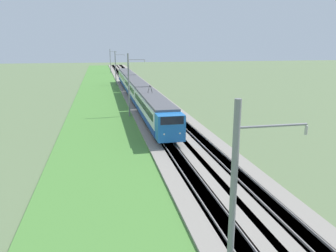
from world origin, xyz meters
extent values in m
cube|color=gray|center=(50.00, 0.00, 0.15)|extent=(240.00, 4.40, 0.30)
cube|color=gray|center=(50.00, -3.86, 0.15)|extent=(240.00, 4.40, 0.30)
cube|color=#4C4238|center=(50.00, 0.00, 0.15)|extent=(240.00, 1.57, 0.30)
cube|color=gray|center=(50.00, 0.53, 0.38)|extent=(240.00, 0.07, 0.15)
cube|color=gray|center=(50.00, -0.53, 0.38)|extent=(240.00, 0.07, 0.15)
cube|color=#4C4238|center=(50.00, -3.86, 0.15)|extent=(240.00, 1.57, 0.30)
cube|color=gray|center=(50.00, -3.32, 0.38)|extent=(240.00, 0.07, 0.15)
cube|color=gray|center=(50.00, -4.39, 0.38)|extent=(240.00, 0.07, 0.15)
cube|color=#4C8438|center=(50.00, 6.95, 0.06)|extent=(240.00, 9.62, 0.12)
cube|color=blue|center=(28.24, 0.00, 2.34)|extent=(1.94, 2.80, 2.68)
cube|color=black|center=(27.95, 0.00, 3.24)|extent=(1.40, 2.33, 0.80)
sphere|color=#F2EAC6|center=(27.32, 0.80, 1.90)|extent=(0.20, 0.20, 0.20)
sphere|color=#F2EAC6|center=(27.32, -0.80, 1.90)|extent=(0.20, 0.20, 0.20)
cube|color=navy|center=(38.70, 0.00, 1.38)|extent=(18.98, 2.91, 0.75)
cube|color=silver|center=(38.70, 0.00, 2.72)|extent=(18.98, 2.91, 1.93)
cube|color=black|center=(38.70, 0.00, 2.87)|extent=(17.46, 2.93, 0.81)
cube|color=#515156|center=(38.70, 0.00, 3.81)|extent=(18.98, 2.68, 0.25)
cube|color=black|center=(38.70, 0.00, 0.72)|extent=(18.03, 2.48, 0.55)
cylinder|color=black|center=(31.01, 0.53, 0.88)|extent=(0.86, 0.12, 0.86)
cylinder|color=black|center=(31.01, -0.53, 0.88)|extent=(0.86, 0.12, 0.86)
cube|color=navy|center=(59.24, 0.00, 1.38)|extent=(20.92, 2.91, 0.75)
cube|color=silver|center=(59.24, 0.00, 2.72)|extent=(20.92, 2.91, 1.93)
cube|color=black|center=(59.24, 0.00, 2.87)|extent=(19.24, 2.93, 0.81)
cube|color=#515156|center=(59.24, 0.00, 3.81)|extent=(20.92, 2.68, 0.25)
cube|color=black|center=(59.24, 0.00, 0.72)|extent=(19.87, 2.48, 0.55)
cube|color=navy|center=(80.76, 0.00, 1.38)|extent=(20.92, 2.91, 0.75)
cube|color=silver|center=(80.76, 0.00, 2.72)|extent=(20.92, 2.91, 1.93)
cube|color=black|center=(80.76, 0.00, 2.87)|extent=(19.24, 2.93, 0.81)
cube|color=#515156|center=(80.76, 0.00, 3.81)|extent=(20.92, 2.68, 0.25)
cube|color=black|center=(80.76, 0.00, 0.72)|extent=(19.87, 2.48, 0.55)
cylinder|color=black|center=(41.54, 0.17, 4.48)|extent=(0.06, 0.33, 1.08)
cylinder|color=black|center=(41.54, -0.17, 4.48)|extent=(0.06, 0.33, 1.08)
cube|color=black|center=(31.01, 0.00, 0.00)|extent=(0.10, 0.10, 0.00)
cylinder|color=slate|center=(6.03, 2.66, 4.43)|extent=(0.22, 0.22, 8.85)
cylinder|color=slate|center=(6.03, 1.46, 7.95)|extent=(0.08, 2.40, 0.08)
cylinder|color=#B2ADA8|center=(6.03, 0.26, 7.75)|extent=(0.10, 0.10, 0.30)
cylinder|color=slate|center=(44.52, 2.66, 4.62)|extent=(0.22, 0.22, 9.25)
cylinder|color=slate|center=(44.52, 1.46, 8.35)|extent=(0.08, 2.40, 0.08)
cylinder|color=#B2ADA8|center=(44.52, 0.26, 8.15)|extent=(0.10, 0.10, 0.30)
cylinder|color=slate|center=(83.01, 2.66, 4.43)|extent=(0.22, 0.22, 8.86)
cylinder|color=slate|center=(83.01, 1.46, 7.96)|extent=(0.08, 2.40, 0.08)
cylinder|color=#B2ADA8|center=(83.01, 0.26, 7.76)|extent=(0.10, 0.10, 0.30)
cylinder|color=slate|center=(121.50, 2.66, 4.45)|extent=(0.22, 0.22, 8.89)
cylinder|color=slate|center=(121.50, 1.46, 7.99)|extent=(0.08, 2.40, 0.08)
cylinder|color=#B2ADA8|center=(121.50, 0.26, 7.79)|extent=(0.10, 0.10, 0.30)
camera|label=1|loc=(-3.06, 6.69, 10.43)|focal=35.00mm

